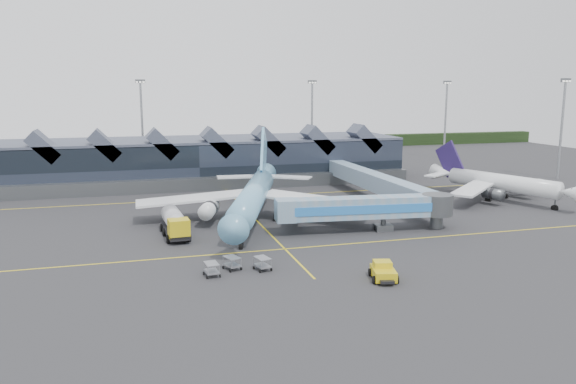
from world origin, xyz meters
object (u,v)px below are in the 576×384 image
object	(u,v)px
jet_bridge	(376,208)
fuel_truck	(174,221)
regional_jet	(497,182)
pushback_tug	(383,272)
main_airliner	(254,195)

from	to	relation	value
jet_bridge	fuel_truck	distance (m)	28.43
jet_bridge	fuel_truck	xyz separation A→B (m)	(-27.92, 5.18, -1.35)
fuel_truck	regional_jet	bearing A→B (deg)	6.06
jet_bridge	pushback_tug	bearing A→B (deg)	-106.33
main_airliner	jet_bridge	world-z (taller)	main_airliner
fuel_truck	pushback_tug	world-z (taller)	fuel_truck
main_airliner	regional_jet	distance (m)	46.69
jet_bridge	pushback_tug	size ratio (longest dim) A/B	5.68
regional_jet	pushback_tug	world-z (taller)	regional_jet
main_airliner	jet_bridge	size ratio (longest dim) A/B	1.59
pushback_tug	main_airliner	bearing A→B (deg)	117.40
regional_jet	fuel_truck	bearing A→B (deg)	169.88
regional_jet	pushback_tug	bearing A→B (deg)	-158.29
regional_jet	main_airliner	bearing A→B (deg)	165.19
fuel_truck	pushback_tug	xyz separation A→B (m)	(19.95, -24.64, -1.20)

